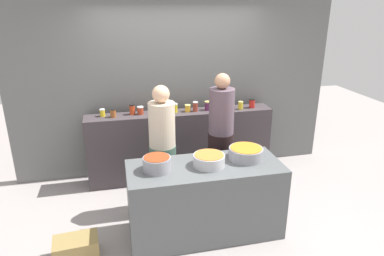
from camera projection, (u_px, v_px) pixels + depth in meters
The scene contains 23 objects.
ground at pixel (198, 216), 4.36m from camera, with size 12.00×12.00×0.00m, color gray.
storefront_wall at pixel (176, 75), 5.17m from camera, with size 4.80×0.12×3.00m, color slate.
display_shelf at pixel (181, 145), 5.19m from camera, with size 2.70×0.36×1.03m, color #3D3538.
prep_table at pixel (205, 199), 3.94m from camera, with size 1.70×0.70×0.85m, color #525557.
preserve_jar_0 at pixel (102, 113), 4.81m from camera, with size 0.08×0.08×0.10m.
preserve_jar_1 at pixel (113, 113), 4.78m from camera, with size 0.08×0.08×0.12m.
preserve_jar_2 at pixel (132, 109), 4.89m from camera, with size 0.08×0.08×0.15m.
preserve_jar_3 at pixel (140, 110), 4.90m from camera, with size 0.09×0.09×0.11m.
preserve_jar_4 at pixel (156, 109), 4.94m from camera, with size 0.09×0.09×0.12m.
preserve_jar_5 at pixel (163, 110), 4.95m from camera, with size 0.08×0.08×0.10m.
preserve_jar_6 at pixel (175, 108), 4.99m from camera, with size 0.08×0.08×0.13m.
preserve_jar_7 at pixel (188, 108), 5.02m from camera, with size 0.09×0.09×0.10m.
preserve_jar_8 at pixel (195, 107), 5.03m from camera, with size 0.07×0.07×0.14m.
preserve_jar_9 at pixel (208, 106), 5.09m from camera, with size 0.09×0.09×0.13m.
preserve_jar_10 at pixel (220, 106), 5.07m from camera, with size 0.08×0.08×0.13m.
preserve_jar_11 at pixel (241, 105), 5.13m from camera, with size 0.07×0.07×0.12m.
preserve_jar_12 at pixel (252, 103), 5.20m from camera, with size 0.09×0.09×0.13m.
cooking_pot_left at pixel (157, 164), 3.66m from camera, with size 0.29×0.29×0.16m.
cooking_pot_center at pixel (209, 160), 3.77m from camera, with size 0.34×0.34×0.13m.
cooking_pot_right at pixel (246, 153), 3.94m from camera, with size 0.39×0.39×0.14m.
cook_with_tongs at pixel (163, 156), 4.28m from camera, with size 0.33×0.33×1.63m.
cook_in_cap at pixel (221, 145), 4.51m from camera, with size 0.33×0.33×1.71m.
bread_crate at pixel (76, 248), 3.62m from camera, with size 0.45×0.29×0.23m, color olive.
Camera 1 is at (-0.90, -3.61, 2.53)m, focal length 32.66 mm.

